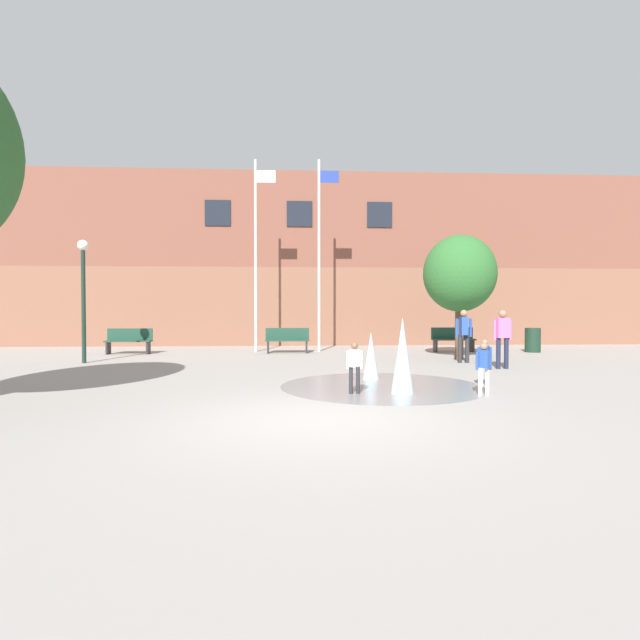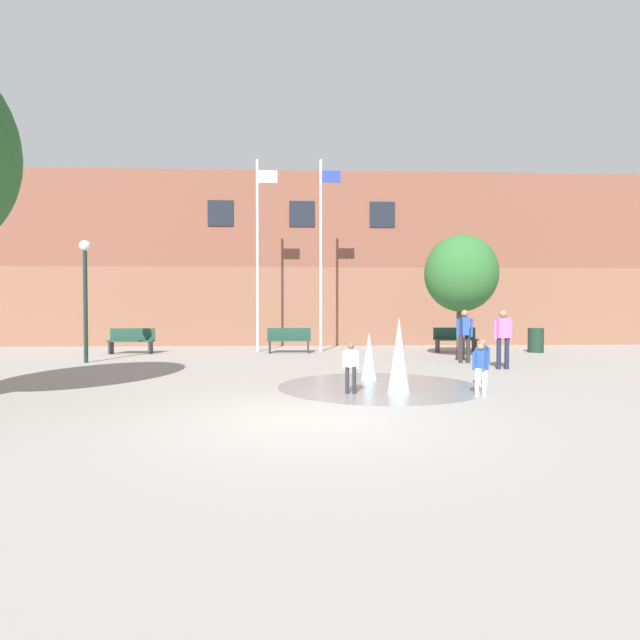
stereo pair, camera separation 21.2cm
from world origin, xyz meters
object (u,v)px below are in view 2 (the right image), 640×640
(trash_can, at_px, (536,340))
(street_tree_near_building, at_px, (461,274))
(child_running, at_px, (351,364))
(lamp_post_left_lane, at_px, (85,282))
(park_bench_center, at_px, (289,340))
(flagpole_right, at_px, (322,250))
(child_in_fountain, at_px, (483,359))
(park_bench_far_left, at_px, (131,340))
(teen_by_trashcan, at_px, (465,332))
(flagpole_left, at_px, (258,250))
(adult_in_red, at_px, (503,334))
(child_with_pink_shirt, at_px, (481,365))
(park_bench_near_trashcan, at_px, (455,339))

(trash_can, relative_size, street_tree_near_building, 0.23)
(child_running, relative_size, lamp_post_left_lane, 0.27)
(park_bench_center, height_order, flagpole_right, flagpole_right)
(child_running, height_order, child_in_fountain, same)
(park_bench_far_left, relative_size, teen_by_trashcan, 1.01)
(flagpole_right, bearing_deg, flagpole_left, 180.00)
(park_bench_center, relative_size, teen_by_trashcan, 1.01)
(adult_in_red, distance_m, child_with_pink_shirt, 4.53)
(adult_in_red, xyz_separation_m, flagpole_right, (-4.61, 5.72, 2.92))
(child_running, distance_m, flagpole_right, 9.96)
(child_with_pink_shirt, height_order, flagpole_left, flagpole_left)
(park_bench_center, bearing_deg, lamp_post_left_lane, -153.64)
(park_bench_near_trashcan, xyz_separation_m, flagpole_right, (-5.00, 0.45, 3.37))
(child_in_fountain, relative_size, child_with_pink_shirt, 1.00)
(park_bench_center, height_order, teen_by_trashcan, teen_by_trashcan)
(adult_in_red, relative_size, lamp_post_left_lane, 0.43)
(child_with_pink_shirt, bearing_deg, park_bench_near_trashcan, -57.26)
(park_bench_near_trashcan, relative_size, teen_by_trashcan, 1.01)
(park_bench_far_left, bearing_deg, teen_by_trashcan, -17.88)
(park_bench_center, xyz_separation_m, park_bench_near_trashcan, (6.23, 0.16, 0.00))
(adult_in_red, bearing_deg, flagpole_left, -46.91)
(trash_can, bearing_deg, adult_in_red, -123.81)
(teen_by_trashcan, distance_m, trash_can, 5.15)
(park_bench_near_trashcan, distance_m, trash_can, 2.93)
(flagpole_right, bearing_deg, child_running, -89.29)
(park_bench_near_trashcan, xyz_separation_m, street_tree_near_building, (-0.66, -2.61, 2.27))
(flagpole_right, bearing_deg, park_bench_near_trashcan, -5.15)
(flagpole_left, bearing_deg, park_bench_far_left, -171.52)
(park_bench_far_left, xyz_separation_m, park_bench_center, (5.66, 0.06, 0.00))
(child_running, height_order, adult_in_red, adult_in_red)
(teen_by_trashcan, height_order, street_tree_near_building, street_tree_near_building)
(park_bench_far_left, xyz_separation_m, flagpole_left, (4.51, 0.67, 3.36))
(flagpole_left, bearing_deg, lamp_post_left_lane, -143.57)
(park_bench_center, bearing_deg, flagpole_left, 152.09)
(park_bench_near_trashcan, distance_m, child_running, 10.20)
(park_bench_center, xyz_separation_m, child_in_fountain, (4.18, -8.07, 0.10))
(flagpole_left, xyz_separation_m, street_tree_near_building, (6.72, -3.06, -1.09))
(child_running, xyz_separation_m, adult_in_red, (4.49, 3.68, 0.35))
(child_in_fountain, bearing_deg, park_bench_near_trashcan, -148.97)
(park_bench_near_trashcan, relative_size, trash_can, 1.78)
(child_in_fountain, bearing_deg, park_bench_center, -107.59)
(flagpole_right, distance_m, street_tree_near_building, 5.42)
(park_bench_far_left, height_order, adult_in_red, adult_in_red)
(adult_in_red, relative_size, teen_by_trashcan, 1.00)
(adult_in_red, distance_m, flagpole_left, 9.49)
(child_with_pink_shirt, height_order, trash_can, child_with_pink_shirt)
(child_with_pink_shirt, bearing_deg, flagpole_left, -15.53)
(park_bench_near_trashcan, xyz_separation_m, lamp_post_left_lane, (-12.27, -3.16, 1.94))
(child_running, distance_m, child_with_pink_shirt, 2.42)
(flagpole_left, height_order, trash_can, flagpole_left)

